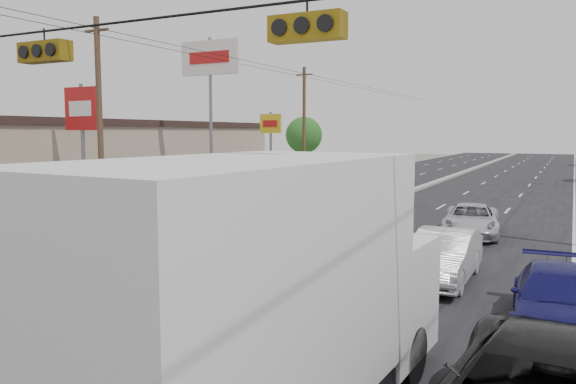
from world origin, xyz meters
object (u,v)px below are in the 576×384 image
utility_pole_left_c (304,121)px  oncoming_far (348,191)px  red_sedan (216,262)px  utility_pole_left_b (100,112)px  pole_sign_billboard (210,67)px  tan_sedan (1,326)px  oncoming_near (202,211)px  pole_sign_far (271,129)px  queue_car_a (341,234)px  box_truck (264,298)px  queue_car_b (443,257)px  queue_car_c (471,220)px  pole_sign_mid (82,115)px  tree_left_far (304,135)px  queue_car_d (559,301)px

utility_pole_left_c → oncoming_far: 21.27m
utility_pole_left_c → red_sedan: 38.19m
utility_pole_left_b → pole_sign_billboard: size_ratio=0.91×
tan_sedan → oncoming_near: size_ratio=1.35×
pole_sign_far → pole_sign_billboard: bearing=-82.9°
pole_sign_far → queue_car_a: 35.52m
utility_pole_left_b → tan_sedan: (13.91, -16.05, -4.24)m
box_truck → oncoming_far: bearing=111.8°
red_sedan → oncoming_far: 17.84m
queue_car_b → oncoming_near: size_ratio=0.95×
tan_sedan → queue_car_c: 17.52m
queue_car_b → oncoming_far: bearing=119.9°
pole_sign_mid → red_sedan: size_ratio=1.48×
utility_pole_left_b → pole_sign_far: bearing=98.0°
pole_sign_billboard → tan_sedan: (15.91, -29.05, -8.00)m
box_truck → red_sedan: size_ratio=1.60×
pole_sign_mid → queue_car_c: pole_sign_mid is taller
pole_sign_mid → red_sedan: pole_sign_mid is taller
utility_pole_left_c → tree_left_far: size_ratio=1.63×
queue_car_c → pole_sign_far: bearing=125.4°
queue_car_b → oncoming_near: 12.33m
utility_pole_left_c → red_sedan: bearing=-68.0°
queue_car_d → utility_pole_left_c: bearing=119.7°
pole_sign_billboard → utility_pole_left_b: bearing=-81.3°
pole_sign_billboard → utility_pole_left_c: bearing=80.5°
red_sedan → oncoming_near: size_ratio=1.06×
utility_pole_left_c → box_truck: (18.73, -40.72, -3.18)m
pole_sign_billboard → queue_car_d: bearing=-43.0°
pole_sign_far → queue_car_b: pole_sign_far is taller
utility_pole_left_c → queue_car_b: size_ratio=2.37×
utility_pole_left_c → box_truck: utility_pole_left_c is taller
utility_pole_left_c → queue_car_a: (15.50, -29.79, -4.38)m
tree_left_far → red_sedan: tree_left_far is taller
queue_car_a → oncoming_near: (-7.68, 2.90, -0.08)m
pole_sign_mid → pole_sign_far: 22.03m
queue_car_c → red_sedan: bearing=-119.7°
queue_car_a → queue_car_b: queue_car_a is taller
utility_pole_left_b → red_sedan: (14.20, -10.19, -4.33)m
tan_sedan → red_sedan: size_ratio=1.27×
utility_pole_left_c → queue_car_c: size_ratio=2.24×
pole_sign_billboard → tan_sedan: bearing=-61.3°
queue_car_d → oncoming_near: size_ratio=1.00×
pole_sign_mid → box_truck: (23.23, -18.72, -3.19)m
tree_left_far → pole_sign_mid: bearing=-83.2°
tan_sedan → queue_car_b: (5.29, 9.41, -0.18)m
queue_car_a → queue_car_d: 8.10m
pole_sign_far → queue_car_c: (22.26, -24.21, -3.79)m
queue_car_a → queue_car_c: size_ratio=0.96×
box_truck → oncoming_near: box_truck is taller
pole_sign_billboard → oncoming_far: pole_sign_billboard is taller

